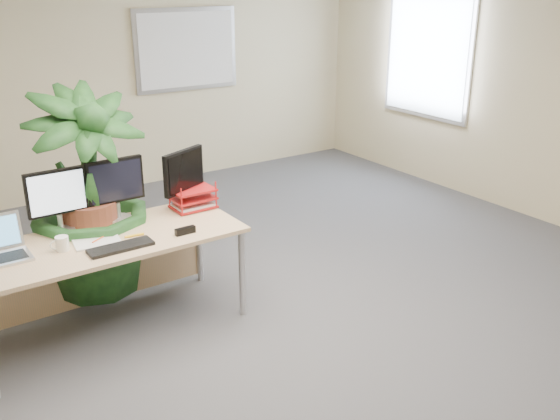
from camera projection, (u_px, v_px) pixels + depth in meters
floor at (298, 354)px, 4.16m from camera, size 8.00×8.00×0.00m
back_wall at (86, 75)px, 6.79m from camera, size 7.00×0.04×2.70m
whiteboard at (187, 49)px, 7.31m from camera, size 1.30×0.04×0.95m
window at (428, 51)px, 7.21m from camera, size 0.04×1.30×1.55m
desk at (103, 254)px, 4.33m from camera, size 1.84×0.80×0.70m
floor_plant at (91, 214)px, 4.52m from camera, size 0.95×0.95×1.50m
monitor_left at (57, 197)px, 4.22m from camera, size 0.40×0.18×0.45m
monitor_right at (116, 185)px, 4.44m from camera, size 0.41×0.19×0.46m
monitor_dark at (184, 175)px, 4.66m from camera, size 0.39×0.20×0.46m
keyboard at (121, 247)px, 4.05m from camera, size 0.42×0.15×0.02m
coffee_mug at (62, 244)px, 4.01m from camera, size 0.12×0.08×0.09m
spiral_notebook at (97, 241)px, 4.15m from camera, size 0.32×0.26×0.01m
orange_pen at (99, 239)px, 4.16m from camera, size 0.11×0.07×0.01m
yellow_highlighter at (134, 235)px, 4.24m from camera, size 0.13×0.03×0.02m
letter_tray at (193, 200)px, 4.73m from camera, size 0.32×0.24×0.15m
stapler at (185, 231)px, 4.28m from camera, size 0.14×0.04×0.05m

